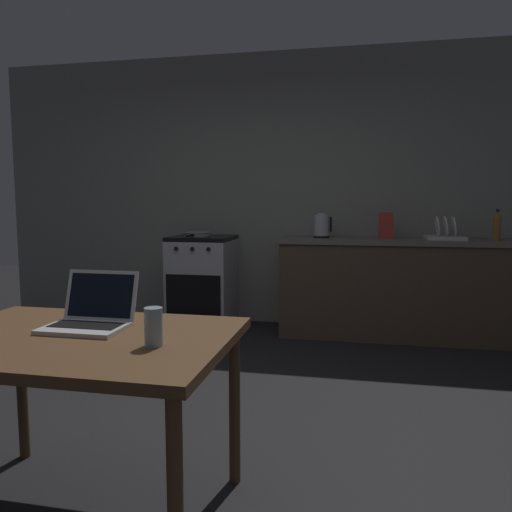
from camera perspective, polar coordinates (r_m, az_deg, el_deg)
name	(u,v)px	position (r m, az deg, el deg)	size (l,w,h in m)	color
ground_plane	(175,432)	(2.89, -9.39, -19.48)	(12.00, 12.00, 0.00)	black
back_wall	(293,190)	(5.08, 4.34, 7.62)	(6.40, 0.10, 2.75)	gray
kitchen_counter	(395,288)	(4.76, 15.85, -3.55)	(2.16, 0.64, 0.92)	#4C3D2D
stove_oven	(203,281)	(4.98, -6.20, -2.95)	(0.60, 0.62, 0.92)	#B7BABF
dining_table	(77,354)	(2.05, -20.05, -10.66)	(1.19, 0.84, 0.74)	brown
laptop	(90,317)	(2.12, -18.70, -6.70)	(0.32, 0.29, 0.22)	silver
electric_kettle	(322,226)	(4.70, 7.64, 3.47)	(0.17, 0.15, 0.23)	black
bottle	(497,226)	(4.79, 26.18, 3.15)	(0.07, 0.07, 0.27)	#8C601E
frying_pan	(197,234)	(4.92, -6.86, 2.58)	(0.27, 0.44, 0.05)	gray
drinking_glass	(154,327)	(1.80, -11.80, -8.05)	(0.07, 0.07, 0.14)	#99B7C6
cereal_box	(386,225)	(4.71, 14.86, 3.45)	(0.13, 0.05, 0.24)	#B2382D
dish_rack	(445,234)	(4.75, 21.11, 2.36)	(0.34, 0.26, 0.21)	silver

